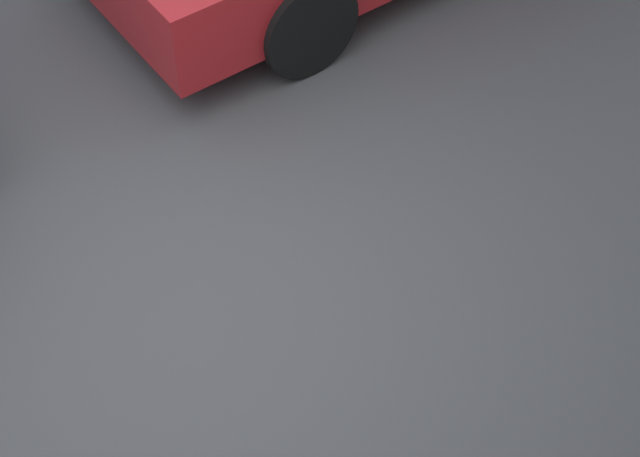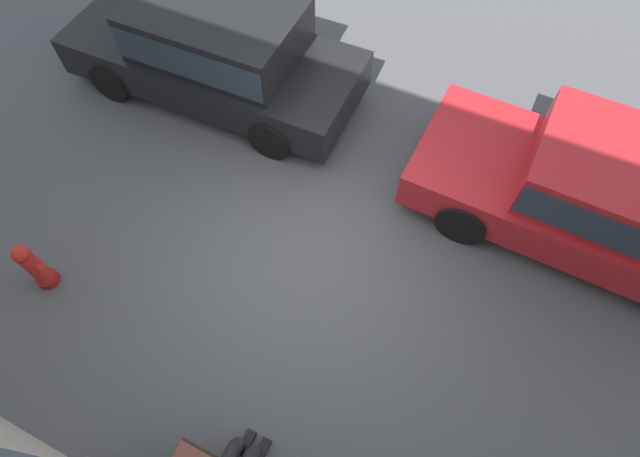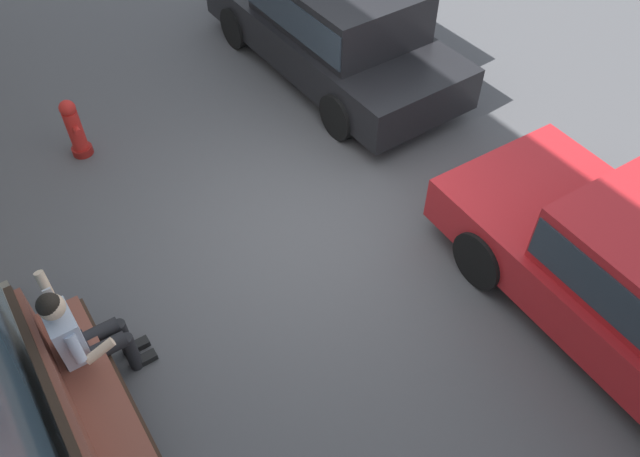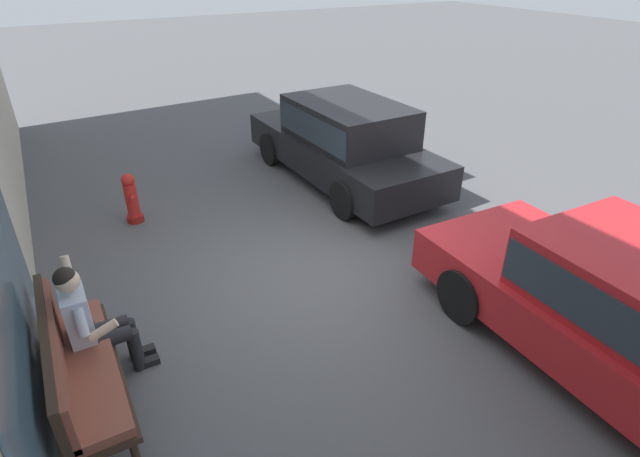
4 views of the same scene
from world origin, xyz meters
TOP-DOWN VIEW (x-y plane):
  - ground_plane at (0.00, 0.00)m, footprint 60.00×60.00m
  - bench at (-0.89, 2.90)m, footprint 1.95×0.55m
  - person_on_phone at (-0.52, 2.68)m, footprint 0.73×0.74m
  - parked_car_mid at (2.46, -2.02)m, footprint 4.38×1.90m
  - fire_hydrant at (2.70, 1.72)m, footprint 0.38×0.26m

SIDE VIEW (x-z plane):
  - ground_plane at x=0.00m, z-range 0.00..0.00m
  - fire_hydrant at x=2.70m, z-range -0.01..0.80m
  - bench at x=-0.89m, z-range 0.06..1.04m
  - person_on_phone at x=-0.52m, z-range 0.03..1.35m
  - parked_car_mid at x=2.46m, z-range 0.06..1.55m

